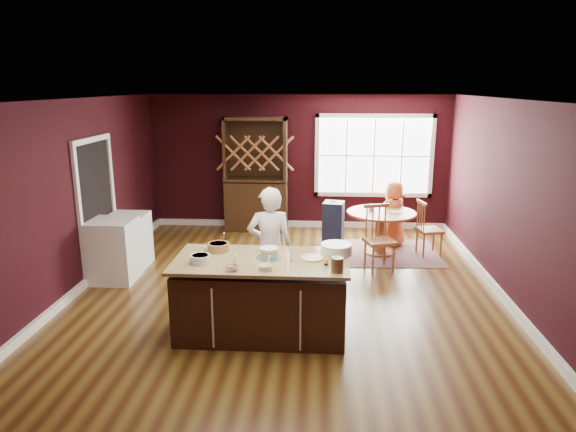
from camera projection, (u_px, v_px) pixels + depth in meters
The scene contains 28 objects.
room_shell at pixel (288, 200), 7.03m from camera, with size 7.00×7.00×7.00m.
window at pixel (374, 156), 10.25m from camera, with size 2.36×0.10×1.66m, color white, non-canonical shape.
doorway at pixel (98, 209), 7.88m from camera, with size 0.08×1.26×2.13m, color white, non-canonical shape.
kitchen_island at pixel (262, 298), 6.07m from camera, with size 2.03×1.06×0.92m.
dining_table at pixel (381, 224), 8.92m from camera, with size 1.19×1.19×0.75m.
baker at pixel (270, 248), 6.72m from camera, with size 0.59×0.39×1.62m, color white.
layer_cake at pixel (269, 253), 5.97m from camera, with size 0.30×0.30×0.12m, color white, non-canonical shape.
bowl_blue at pixel (200, 259), 5.82m from camera, with size 0.24×0.24×0.09m, color white.
bowl_yellow at pixel (218, 247), 6.23m from camera, with size 0.26×0.26×0.10m, color #A48950.
bowl_pink at pixel (232, 268), 5.57m from camera, with size 0.16×0.16×0.06m, color silver.
bowl_olive at pixel (265, 268), 5.60m from camera, with size 0.15×0.15×0.06m, color white.
drinking_glass at pixel (290, 255), 5.88m from camera, with size 0.07×0.07×0.14m, color silver.
dinner_plate at pixel (312, 258), 5.97m from camera, with size 0.27×0.27×0.02m, color beige.
white_tub at pixel (336, 249), 6.11m from camera, with size 0.37×0.37×0.13m, color silver.
stoneware_crock at pixel (337, 265), 5.52m from camera, with size 0.14×0.14×0.16m, color brown.
toy_figurine at pixel (326, 262), 5.73m from camera, with size 0.04×0.04×0.07m, color yellow, non-canonical shape.
rug at pixel (380, 253), 9.05m from camera, with size 2.02×1.56×0.01m, color brown.
chair_east at pixel (430, 227), 8.87m from camera, with size 0.41×0.39×0.97m, color #9B5E31, non-canonical shape.
chair_south at pixel (380, 238), 8.10m from camera, with size 0.44×0.42×1.06m, color #9A683A, non-canonical shape.
chair_north at pixel (392, 216), 9.71m from camera, with size 0.39×0.37×0.93m, color #9C552A, non-canonical shape.
seated_woman at pixel (393, 214), 9.34m from camera, with size 0.58×0.38×1.20m, color #C5632C.
high_chair at pixel (333, 224), 9.30m from camera, with size 0.35×0.35×0.87m, color #17213F, non-canonical shape.
toddler at pixel (338, 203), 9.23m from camera, with size 0.18×0.14×0.26m, color #8CA5BF, non-canonical shape.
table_plate at pixel (396, 212), 8.80m from camera, with size 0.22×0.22×0.02m, color beige.
table_cup at pixel (371, 207), 8.99m from camera, with size 0.12×0.12×0.10m, color white.
hutch at pixel (256, 175), 10.25m from camera, with size 1.24×0.52×2.27m, color black.
washer at pixel (113, 251), 7.69m from camera, with size 0.65×0.63×0.94m, color silver.
dryer at pixel (129, 240), 8.31m from camera, with size 0.60×0.58×0.87m, color white.
Camera 1 is at (0.45, -6.85, 2.89)m, focal length 32.00 mm.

